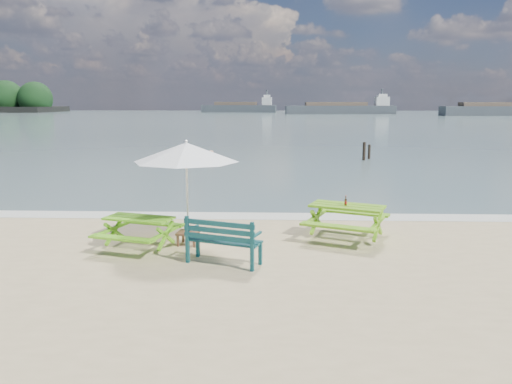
{
  "coord_description": "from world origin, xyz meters",
  "views": [
    {
      "loc": [
        0.95,
        -9.29,
        3.25
      ],
      "look_at": [
        0.49,
        3.0,
        1.0
      ],
      "focal_mm": 35.0,
      "sensor_mm": 36.0,
      "label": 1
    }
  ],
  "objects_px": {
    "beer_bottle": "(346,202)",
    "park_bench": "(224,250)",
    "swimmer": "(211,165)",
    "picnic_table_left": "(140,233)",
    "picnic_table_right": "(346,222)",
    "side_table": "(188,238)",
    "patio_umbrella": "(186,152)"
  },
  "relations": [
    {
      "from": "picnic_table_right",
      "to": "park_bench",
      "type": "relative_size",
      "value": 1.51
    },
    {
      "from": "patio_umbrella",
      "to": "beer_bottle",
      "type": "height_order",
      "value": "patio_umbrella"
    },
    {
      "from": "picnic_table_right",
      "to": "side_table",
      "type": "height_order",
      "value": "picnic_table_right"
    },
    {
      "from": "patio_umbrella",
      "to": "side_table",
      "type": "bearing_deg",
      "value": 180.0
    },
    {
      "from": "picnic_table_left",
      "to": "swimmer",
      "type": "bearing_deg",
      "value": 91.93
    },
    {
      "from": "patio_umbrella",
      "to": "beer_bottle",
      "type": "bearing_deg",
      "value": 9.76
    },
    {
      "from": "park_bench",
      "to": "picnic_table_left",
      "type": "bearing_deg",
      "value": 153.1
    },
    {
      "from": "swimmer",
      "to": "side_table",
      "type": "bearing_deg",
      "value": -84.52
    },
    {
      "from": "swimmer",
      "to": "picnic_table_left",
      "type": "bearing_deg",
      "value": -88.07
    },
    {
      "from": "side_table",
      "to": "park_bench",
      "type": "bearing_deg",
      "value": -54.43
    },
    {
      "from": "beer_bottle",
      "to": "park_bench",
      "type": "bearing_deg",
      "value": -144.08
    },
    {
      "from": "picnic_table_left",
      "to": "park_bench",
      "type": "bearing_deg",
      "value": -26.9
    },
    {
      "from": "picnic_table_left",
      "to": "side_table",
      "type": "relative_size",
      "value": 3.76
    },
    {
      "from": "park_bench",
      "to": "beer_bottle",
      "type": "height_order",
      "value": "beer_bottle"
    },
    {
      "from": "side_table",
      "to": "patio_umbrella",
      "type": "relative_size",
      "value": 0.2
    },
    {
      "from": "side_table",
      "to": "swimmer",
      "type": "relative_size",
      "value": 0.32
    },
    {
      "from": "picnic_table_right",
      "to": "beer_bottle",
      "type": "bearing_deg",
      "value": -138.85
    },
    {
      "from": "patio_umbrella",
      "to": "beer_bottle",
      "type": "relative_size",
      "value": 11.34
    },
    {
      "from": "picnic_table_left",
      "to": "patio_umbrella",
      "type": "relative_size",
      "value": 0.75
    },
    {
      "from": "beer_bottle",
      "to": "swimmer",
      "type": "xyz_separation_m",
      "value": [
        -5.27,
        16.22,
        -1.19
      ]
    },
    {
      "from": "side_table",
      "to": "swimmer",
      "type": "distance_m",
      "value": 16.93
    },
    {
      "from": "patio_umbrella",
      "to": "swimmer",
      "type": "height_order",
      "value": "patio_umbrella"
    },
    {
      "from": "picnic_table_right",
      "to": "park_bench",
      "type": "bearing_deg",
      "value": -143.99
    },
    {
      "from": "picnic_table_right",
      "to": "swimmer",
      "type": "xyz_separation_m",
      "value": [
        -5.31,
        16.18,
        -0.69
      ]
    },
    {
      "from": "park_bench",
      "to": "side_table",
      "type": "distance_m",
      "value": 1.64
    },
    {
      "from": "picnic_table_right",
      "to": "beer_bottle",
      "type": "xyz_separation_m",
      "value": [
        -0.04,
        -0.04,
        0.5
      ]
    },
    {
      "from": "side_table",
      "to": "beer_bottle",
      "type": "distance_m",
      "value": 3.78
    },
    {
      "from": "patio_umbrella",
      "to": "swimmer",
      "type": "bearing_deg",
      "value": 95.48
    },
    {
      "from": "picnic_table_left",
      "to": "park_bench",
      "type": "relative_size",
      "value": 1.25
    },
    {
      "from": "picnic_table_right",
      "to": "beer_bottle",
      "type": "height_order",
      "value": "beer_bottle"
    },
    {
      "from": "swimmer",
      "to": "beer_bottle",
      "type": "bearing_deg",
      "value": -72.0
    },
    {
      "from": "picnic_table_right",
      "to": "side_table",
      "type": "distance_m",
      "value": 3.76
    }
  ]
}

